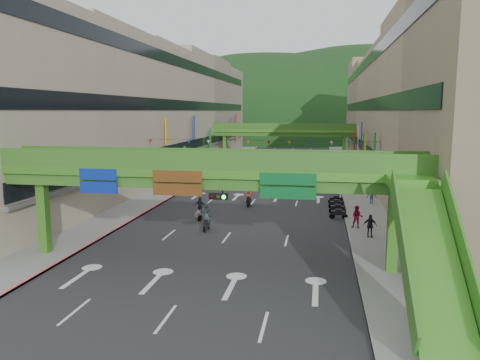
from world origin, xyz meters
The scene contains 23 objects.
ground centered at (0.00, 0.00, 0.00)m, with size 320.00×320.00×0.00m, color black.
road_slab centered at (0.00, 50.00, 0.01)m, with size 18.00×140.00×0.02m, color #28282B.
sidewalk_left centered at (-11.00, 50.00, 0.07)m, with size 4.00×140.00×0.15m, color gray.
sidewalk_right centered at (11.00, 50.00, 0.07)m, with size 4.00×140.00×0.15m, color gray.
curb_left centered at (-9.10, 50.00, 0.09)m, with size 0.20×140.00×0.18m, color #CC5959.
curb_right centered at (9.10, 50.00, 0.09)m, with size 0.20×140.00×0.18m, color gray.
building_row_left centered at (-18.93, 50.00, 9.46)m, with size 12.80×95.00×19.00m.
building_row_right centered at (18.93, 50.00, 9.46)m, with size 12.80×95.00×19.00m.
overpass_near centered at (0.93, 5.38, 5.21)m, with size 28.00×12.27×7.10m.
overpass_far centered at (0.00, 65.00, 5.40)m, with size 28.00×2.20×7.10m.
hill_left centered at (-15.00, 160.00, 0.00)m, with size 168.00×140.00×112.00m, color #1C4419.
hill_right centered at (25.00, 180.00, 0.00)m, with size 208.00×176.00×128.00m, color #1C4419.
bunting_string centered at (0.00, 30.00, 5.96)m, with size 26.00×0.36×0.47m.
scooter_rider_near centered at (-1.97, 13.78, 1.01)m, with size 0.68×1.60×2.13m.
scooter_rider_mid centered at (-0.10, 23.82, 1.03)m, with size 0.81×1.60×2.00m.
scooter_rider_left centered at (-3.45, 17.37, 1.01)m, with size 1.04×1.58×2.02m.
scooter_rider_far centered at (-1.09, 46.02, 1.04)m, with size 0.85×1.60×2.05m.
parked_scooter_row centered at (8.49, 22.97, 0.52)m, with size 1.60×7.15×1.08m.
car_silver centered at (-7.00, 39.40, 0.75)m, with size 1.58×4.54×1.50m, color #94959C.
car_yellow centered at (3.39, 44.05, 0.67)m, with size 1.58×3.91×1.33m, color #D19102.
pedestrian_red centered at (9.80, 16.06, 0.91)m, with size 0.88×0.69×1.82m, color #A21337.
pedestrian_dark centered at (10.53, 13.52, 0.85)m, with size 1.00×0.42×1.71m, color black.
pedestrian_blue centered at (12.01, 26.73, 0.79)m, with size 0.74×0.47×1.58m, color #2F3B53.
Camera 1 is at (6.76, -21.31, 9.43)m, focal length 35.00 mm.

